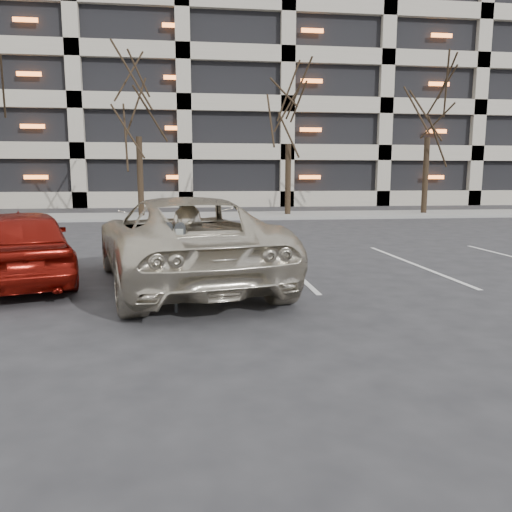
% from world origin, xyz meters
% --- Properties ---
extents(ground, '(140.00, 140.00, 0.00)m').
position_xyz_m(ground, '(0.00, 0.00, 0.00)').
color(ground, '#28282B').
rests_on(ground, ground).
extents(sidewalk, '(80.00, 4.00, 0.12)m').
position_xyz_m(sidewalk, '(0.00, 16.00, 0.06)').
color(sidewalk, gray).
rests_on(sidewalk, ground).
extents(stall_lines, '(16.90, 5.20, 0.00)m').
position_xyz_m(stall_lines, '(-1.40, 2.30, 0.01)').
color(stall_lines, silver).
rests_on(stall_lines, ground).
extents(parking_garage, '(52.00, 20.00, 19.00)m').
position_xyz_m(parking_garage, '(12.00, 33.84, 9.26)').
color(parking_garage, black).
rests_on(parking_garage, ground).
extents(tree_b, '(3.66, 3.66, 8.31)m').
position_xyz_m(tree_b, '(-3.00, 16.00, 6.01)').
color(tree_b, black).
rests_on(tree_b, ground).
extents(tree_c, '(3.38, 3.38, 7.69)m').
position_xyz_m(tree_c, '(4.00, 16.00, 5.55)').
color(tree_c, black).
rests_on(tree_c, ground).
extents(tree_d, '(3.75, 3.75, 8.53)m').
position_xyz_m(tree_d, '(11.00, 16.00, 6.17)').
color(tree_d, black).
rests_on(tree_d, ground).
extents(parking_meter, '(0.33, 0.17, 1.25)m').
position_xyz_m(parking_meter, '(-0.88, -1.04, 0.96)').
color(parking_meter, black).
rests_on(parking_meter, ground).
extents(suv_silver, '(3.73, 6.05, 1.57)m').
position_xyz_m(suv_silver, '(-0.81, 0.93, 0.78)').
color(suv_silver, beige).
rests_on(suv_silver, ground).
extents(car_red, '(2.89, 4.37, 1.38)m').
position_xyz_m(car_red, '(-3.68, 1.30, 0.69)').
color(car_red, maroon).
rests_on(car_red, ground).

